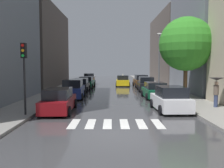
{
  "coord_description": "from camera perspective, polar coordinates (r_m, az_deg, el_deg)",
  "views": [
    {
      "loc": [
        -0.21,
        -10.88,
        3.14
      ],
      "look_at": [
        -0.22,
        21.76,
        0.63
      ],
      "focal_mm": 39.31,
      "sensor_mm": 36.0,
      "label": 1
    }
  ],
  "objects": [
    {
      "name": "parked_car_right_second",
      "position": [
        23.57,
        9.94,
        -1.55
      ],
      "size": [
        2.25,
        4.18,
        1.54
      ],
      "rotation": [
        0.0,
        0.0,
        1.6
      ],
      "color": "#0C4C2D",
      "rests_on": "ground"
    },
    {
      "name": "parked_car_left_third",
      "position": [
        29.73,
        -7.21,
        -0.26
      ],
      "size": [
        2.03,
        4.08,
        1.59
      ],
      "rotation": [
        0.0,
        0.0,
        1.55
      ],
      "color": "black",
      "rests_on": "ground"
    },
    {
      "name": "parked_car_left_fifth",
      "position": [
        40.42,
        -5.3,
        1.11
      ],
      "size": [
        2.14,
        4.31,
        1.81
      ],
      "rotation": [
        0.0,
        0.0,
        1.62
      ],
      "color": "brown",
      "rests_on": "ground"
    },
    {
      "name": "traffic_light_left_corner",
      "position": [
        15.52,
        -19.78,
        4.69
      ],
      "size": [
        0.3,
        0.42,
        4.3
      ],
      "color": "black",
      "rests_on": "sidewalk_left"
    },
    {
      "name": "sidewalk_left",
      "position": [
        35.57,
        -10.17,
        -0.62
      ],
      "size": [
        3.0,
        72.0,
        0.15
      ],
      "primitive_type": "cube",
      "color": "gray",
      "rests_on": "ground"
    },
    {
      "name": "parked_car_left_nearest",
      "position": [
        16.82,
        -12.28,
        -3.86
      ],
      "size": [
        2.09,
        4.78,
        1.6
      ],
      "rotation": [
        0.0,
        0.0,
        1.6
      ],
      "color": "maroon",
      "rests_on": "ground"
    },
    {
      "name": "parked_car_right_third",
      "position": [
        30.11,
        7.92,
        -0.09
      ],
      "size": [
        2.14,
        4.39,
        1.73
      ],
      "rotation": [
        0.0,
        0.0,
        1.54
      ],
      "color": "black",
      "rests_on": "ground"
    },
    {
      "name": "parked_car_left_second",
      "position": [
        23.46,
        -9.01,
        -1.28
      ],
      "size": [
        2.18,
        4.24,
        1.81
      ],
      "rotation": [
        0.0,
        0.0,
        1.6
      ],
      "color": "navy",
      "rests_on": "ground"
    },
    {
      "name": "taxi_midroad",
      "position": [
        37.06,
        2.53,
        0.72
      ],
      "size": [
        2.2,
        4.42,
        1.81
      ],
      "rotation": [
        0.0,
        0.0,
        1.53
      ],
      "color": "yellow",
      "rests_on": "ground"
    },
    {
      "name": "street_tree_right",
      "position": [
        23.24,
        16.87,
        8.85
      ],
      "size": [
        4.84,
        4.84,
        7.3
      ],
      "color": "#513823",
      "rests_on": "sidewalk_right"
    },
    {
      "name": "lamp_post_right",
      "position": [
        30.58,
        10.94,
        6.15
      ],
      "size": [
        0.6,
        0.28,
        6.87
      ],
      "color": "#595B60",
      "rests_on": "sidewalk_right"
    },
    {
      "name": "parked_car_right_fourth",
      "position": [
        35.78,
        6.73,
        0.65
      ],
      "size": [
        2.11,
        4.61,
        1.76
      ],
      "rotation": [
        0.0,
        0.0,
        1.6
      ],
      "color": "brown",
      "rests_on": "ground"
    },
    {
      "name": "sidewalk_right",
      "position": [
        35.65,
        10.87,
        -0.61
      ],
      "size": [
        3.0,
        72.0,
        0.15
      ],
      "primitive_type": "cube",
      "color": "gray",
      "rests_on": "ground"
    },
    {
      "name": "parked_car_left_fourth",
      "position": [
        34.9,
        -5.93,
        0.42
      ],
      "size": [
        2.21,
        4.74,
        1.55
      ],
      "rotation": [
        0.0,
        0.0,
        1.54
      ],
      "color": "#0C4C2D",
      "rests_on": "ground"
    },
    {
      "name": "parked_car_right_nearest",
      "position": [
        17.19,
        13.45,
        -3.54
      ],
      "size": [
        2.29,
        4.21,
        1.72
      ],
      "rotation": [
        0.0,
        0.0,
        1.61
      ],
      "color": "silver",
      "rests_on": "ground"
    },
    {
      "name": "crosswalk_stripes",
      "position": [
        13.3,
        0.94,
        -9.22
      ],
      "size": [
        4.95,
        2.2,
        0.01
      ],
      "color": "silver",
      "rests_on": "ground"
    },
    {
      "name": "pedestrian_foreground",
      "position": [
        18.93,
        23.11,
        -0.36
      ],
      "size": [
        1.03,
        1.03,
        2.11
      ],
      "rotation": [
        0.0,
        0.0,
        2.6
      ],
      "color": "navy",
      "rests_on": "sidewalk_right"
    },
    {
      "name": "ground_plane",
      "position": [
        35.02,
        0.36,
        -0.78
      ],
      "size": [
        28.0,
        72.0,
        0.04
      ],
      "primitive_type": "cube",
      "color": "#3C3C3E"
    },
    {
      "name": "building_left_mid",
      "position": [
        37.62,
        -16.82,
        8.08
      ],
      "size": [
        6.0,
        16.43,
        11.35
      ],
      "primitive_type": "cube",
      "color": "#564C47",
      "rests_on": "ground"
    },
    {
      "name": "building_right_far",
      "position": [
        45.91,
        14.29,
        7.89
      ],
      "size": [
        6.0,
        17.94,
        12.1
      ],
      "primitive_type": "cube",
      "color": "#564C47",
      "rests_on": "ground"
    }
  ]
}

